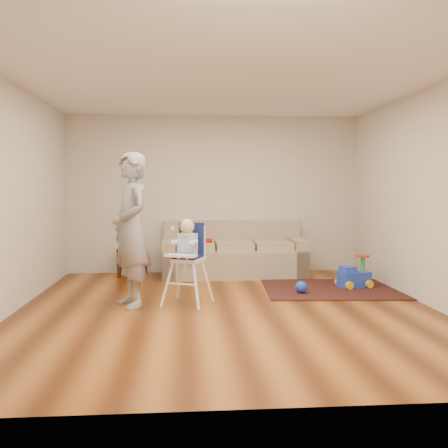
{
  "coord_description": "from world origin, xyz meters",
  "views": [
    {
      "loc": [
        -0.49,
        -5.9,
        1.44
      ],
      "look_at": [
        0.0,
        0.4,
        1.0
      ],
      "focal_mm": 40.0,
      "sensor_mm": 36.0,
      "label": 1
    }
  ],
  "objects": [
    {
      "name": "side_table",
      "position": [
        -1.38,
        2.46,
        0.23
      ],
      "size": [
        0.46,
        0.46,
        0.46
      ],
      "primitive_type": null,
      "color": "black",
      "rests_on": "ground"
    },
    {
      "name": "toy_ball",
      "position": [
        1.1,
        0.77,
        0.1
      ],
      "size": [
        0.17,
        0.17,
        0.17
      ],
      "primitive_type": "sphere",
      "color": "#223EBF",
      "rests_on": "area_rug"
    },
    {
      "name": "room_envelope",
      "position": [
        0.0,
        0.53,
        1.88
      ],
      "size": [
        5.04,
        5.52,
        2.72
      ],
      "color": "beige",
      "rests_on": "ground"
    },
    {
      "name": "sofa",
      "position": [
        0.31,
        2.3,
        0.45
      ],
      "size": [
        2.35,
        0.97,
        0.91
      ],
      "rotation": [
        0.0,
        0.0,
        -0.0
      ],
      "color": "tan",
      "rests_on": "ground"
    },
    {
      "name": "adult",
      "position": [
        -1.16,
        0.25,
        0.95
      ],
      "size": [
        0.71,
        0.82,
        1.89
      ],
      "primitive_type": "imported",
      "rotation": [
        0.0,
        0.0,
        -1.11
      ],
      "color": "gray",
      "rests_on": "ground"
    },
    {
      "name": "high_chair",
      "position": [
        -0.47,
        0.29,
        0.52
      ],
      "size": [
        0.66,
        0.66,
        1.08
      ],
      "rotation": [
        0.0,
        0.0,
        -0.4
      ],
      "color": "white",
      "rests_on": "ground"
    },
    {
      "name": "area_rug",
      "position": [
        1.65,
        1.05,
        0.01
      ],
      "size": [
        2.09,
        1.63,
        0.02
      ],
      "primitive_type": "cube",
      "rotation": [
        0.0,
        0.0,
        -0.07
      ],
      "color": "black",
      "rests_on": "ground"
    },
    {
      "name": "ground",
      "position": [
        0.0,
        0.0,
        0.0
      ],
      "size": [
        5.5,
        5.5,
        0.0
      ],
      "primitive_type": "plane",
      "color": "#491F08",
      "rests_on": "ground"
    },
    {
      "name": "ride_on_toy",
      "position": [
        1.97,
        1.14,
        0.25
      ],
      "size": [
        0.49,
        0.4,
        0.47
      ],
      "primitive_type": null,
      "rotation": [
        0.0,
        0.0,
        0.23
      ],
      "color": "#223EBF",
      "rests_on": "area_rug"
    }
  ]
}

